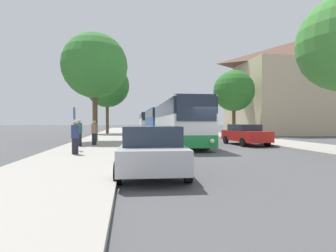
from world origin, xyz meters
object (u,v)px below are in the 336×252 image
object	(u,v)px
parked_car_left_curb	(152,149)
tree_left_near	(95,66)
bus_rear	(147,121)
parked_car_right_near	(245,134)
pedestrian_waiting_near	(94,133)
tree_right_near	(234,91)
bus_middle	(158,121)
pedestrian_waiting_far	(75,137)
parked_car_right_far	(184,128)
pedestrian_walking_back	(79,133)
bus_front	(178,122)
bus_stop_sign	(74,123)
tree_left_far	(107,85)

from	to	relation	value
parked_car_left_curb	tree_left_near	xyz separation A→B (m)	(-3.37, 13.43, 5.43)
bus_rear	parked_car_left_curb	distance (m)	42.66
parked_car_right_near	tree_left_near	xyz separation A→B (m)	(-11.17, 3.63, 5.44)
pedestrian_waiting_near	tree_right_near	bearing A→B (deg)	149.87
bus_middle	pedestrian_waiting_far	size ratio (longest dim) A/B	7.04
tree_left_near	parked_car_right_far	bearing A→B (deg)	58.70
parked_car_left_curb	pedestrian_walking_back	distance (m)	9.75
parked_car_left_curb	tree_right_near	xyz separation A→B (m)	(11.56, 20.80, 4.55)
bus_front	pedestrian_walking_back	size ratio (longest dim) A/B	6.95
bus_stop_sign	pedestrian_waiting_far	distance (m)	2.09
parked_car_left_curb	tree_left_far	size ratio (longest dim) A/B	0.47
parked_car_right_near	tree_left_far	distance (m)	21.96
bus_stop_sign	tree_left_near	world-z (taller)	tree_left_near
pedestrian_walking_back	tree_left_near	xyz separation A→B (m)	(0.45, 4.47, 5.23)
pedestrian_waiting_near	pedestrian_walking_back	world-z (taller)	pedestrian_walking_back
tree_left_far	parked_car_right_near	bearing A→B (deg)	-57.82
pedestrian_walking_back	bus_rear	bearing A→B (deg)	-157.00
bus_middle	parked_car_right_far	bearing A→B (deg)	50.52
parked_car_right_far	pedestrian_waiting_far	bearing A→B (deg)	68.38
bus_rear	tree_left_near	distance (m)	30.10
pedestrian_walking_back	parked_car_right_near	bearing A→B (deg)	128.48
pedestrian_walking_back	tree_left_far	size ratio (longest dim) A/B	0.18
parked_car_right_far	tree_right_near	distance (m)	12.79
pedestrian_waiting_near	tree_left_near	distance (m)	6.51
bus_middle	pedestrian_walking_back	distance (m)	18.60
bus_middle	parked_car_left_curb	size ratio (longest dim) A/B	2.53
bus_stop_sign	tree_left_far	xyz separation A→B (m)	(0.18, 21.18, 5.02)
tree_left_near	pedestrian_waiting_far	bearing A→B (deg)	-89.20
parked_car_left_curb	bus_stop_sign	bearing A→B (deg)	122.52
parked_car_right_near	pedestrian_walking_back	bearing A→B (deg)	0.80
bus_middle	parked_car_right_far	size ratio (longest dim) A/B	2.48
parked_car_right_far	pedestrian_waiting_near	distance (m)	25.16
tree_right_near	parked_car_right_far	bearing A→B (deg)	107.11
parked_car_left_curb	tree_left_far	bearing A→B (deg)	100.52
parked_car_right_near	tree_left_near	bearing A→B (deg)	-21.35
bus_middle	tree_left_far	world-z (taller)	tree_left_far
bus_rear	parked_car_right_far	world-z (taller)	bus_rear
parked_car_right_far	tree_left_near	distance (m)	22.65
bus_rear	pedestrian_walking_back	size ratio (longest dim) A/B	7.00
parked_car_right_far	bus_stop_sign	bearing A→B (deg)	66.13
bus_middle	pedestrian_walking_back	world-z (taller)	bus_middle
parked_car_right_near	tree_left_far	world-z (taller)	tree_left_far
bus_stop_sign	tree_left_near	bearing A→B (deg)	87.67
bus_middle	tree_left_far	distance (m)	8.37
bus_rear	tree_left_far	xyz separation A→B (m)	(-6.38, -14.82, 4.78)
bus_front	bus_stop_sign	bearing A→B (deg)	-145.57
bus_front	bus_stop_sign	xyz separation A→B (m)	(-6.62, -4.37, -0.10)
pedestrian_waiting_near	tree_right_near	xyz separation A→B (m)	(14.55, 11.19, 4.37)
parked_car_right_far	pedestrian_walking_back	xyz separation A→B (m)	(-11.88, -23.26, 0.22)
parked_car_right_far	tree_left_far	distance (m)	13.69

